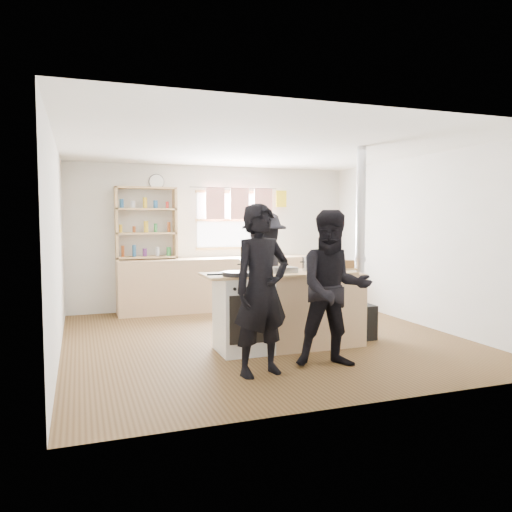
{
  "coord_description": "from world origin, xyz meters",
  "views": [
    {
      "loc": [
        -2.26,
        -6.09,
        1.58
      ],
      "look_at": [
        -0.13,
        -0.1,
        1.1
      ],
      "focal_mm": 35.0,
      "sensor_mm": 36.0,
      "label": 1
    }
  ],
  "objects_px": {
    "stockpot_stove": "(248,266)",
    "stockpot_counter": "(312,264)",
    "skillet_greens": "(237,273)",
    "flue_heater": "(360,289)",
    "thermos": "(260,249)",
    "person_near_right": "(334,289)",
    "bread_board": "(345,266)",
    "roast_tray": "(282,269)",
    "person_near_left": "(261,290)",
    "person_far": "(264,272)",
    "cooking_island": "(289,310)"
  },
  "relations": [
    {
      "from": "stockpot_stove",
      "to": "flue_heater",
      "type": "bearing_deg",
      "value": -3.12
    },
    {
      "from": "cooking_island",
      "to": "stockpot_counter",
      "type": "bearing_deg",
      "value": 9.91
    },
    {
      "from": "skillet_greens",
      "to": "roast_tray",
      "type": "bearing_deg",
      "value": 15.79
    },
    {
      "from": "flue_heater",
      "to": "cooking_island",
      "type": "bearing_deg",
      "value": -174.16
    },
    {
      "from": "roast_tray",
      "to": "person_near_left",
      "type": "bearing_deg",
      "value": -123.96
    },
    {
      "from": "cooking_island",
      "to": "person_near_left",
      "type": "xyz_separation_m",
      "value": [
        -0.69,
        -0.89,
        0.4
      ]
    },
    {
      "from": "thermos",
      "to": "stockpot_counter",
      "type": "relative_size",
      "value": 1.12
    },
    {
      "from": "stockpot_counter",
      "to": "cooking_island",
      "type": "bearing_deg",
      "value": -170.09
    },
    {
      "from": "roast_tray",
      "to": "person_near_left",
      "type": "distance_m",
      "value": 1.05
    },
    {
      "from": "skillet_greens",
      "to": "bread_board",
      "type": "height_order",
      "value": "bread_board"
    },
    {
      "from": "cooking_island",
      "to": "stockpot_stove",
      "type": "height_order",
      "value": "stockpot_stove"
    },
    {
      "from": "stockpot_counter",
      "to": "bread_board",
      "type": "distance_m",
      "value": 0.45
    },
    {
      "from": "skillet_greens",
      "to": "flue_heater",
      "type": "bearing_deg",
      "value": 9.53
    },
    {
      "from": "skillet_greens",
      "to": "person_near_right",
      "type": "relative_size",
      "value": 0.21
    },
    {
      "from": "thermos",
      "to": "skillet_greens",
      "type": "height_order",
      "value": "thermos"
    },
    {
      "from": "stockpot_counter",
      "to": "bread_board",
      "type": "bearing_deg",
      "value": -3.91
    },
    {
      "from": "person_near_right",
      "to": "person_far",
      "type": "relative_size",
      "value": 1.0
    },
    {
      "from": "bread_board",
      "to": "person_near_left",
      "type": "relative_size",
      "value": 0.19
    },
    {
      "from": "thermos",
      "to": "person_near_left",
      "type": "distance_m",
      "value": 3.89
    },
    {
      "from": "skillet_greens",
      "to": "stockpot_stove",
      "type": "xyz_separation_m",
      "value": [
        0.26,
        0.38,
        0.05
      ]
    },
    {
      "from": "flue_heater",
      "to": "person_near_left",
      "type": "height_order",
      "value": "flue_heater"
    },
    {
      "from": "skillet_greens",
      "to": "stockpot_counter",
      "type": "relative_size",
      "value": 1.38
    },
    {
      "from": "roast_tray",
      "to": "flue_heater",
      "type": "bearing_deg",
      "value": 6.03
    },
    {
      "from": "stockpot_counter",
      "to": "person_far",
      "type": "bearing_deg",
      "value": 112.03
    },
    {
      "from": "flue_heater",
      "to": "person_near_left",
      "type": "xyz_separation_m",
      "value": [
        -1.73,
        -0.99,
        0.2
      ]
    },
    {
      "from": "bread_board",
      "to": "person_near_right",
      "type": "relative_size",
      "value": 0.2
    },
    {
      "from": "cooking_island",
      "to": "bread_board",
      "type": "bearing_deg",
      "value": 2.03
    },
    {
      "from": "skillet_greens",
      "to": "bread_board",
      "type": "relative_size",
      "value": 1.07
    },
    {
      "from": "bread_board",
      "to": "skillet_greens",
      "type": "bearing_deg",
      "value": -171.76
    },
    {
      "from": "roast_tray",
      "to": "person_near_right",
      "type": "bearing_deg",
      "value": -74.8
    },
    {
      "from": "stockpot_stove",
      "to": "stockpot_counter",
      "type": "height_order",
      "value": "stockpot_counter"
    },
    {
      "from": "thermos",
      "to": "flue_heater",
      "type": "distance_m",
      "value": 2.72
    },
    {
      "from": "stockpot_stove",
      "to": "flue_heater",
      "type": "relative_size",
      "value": 0.08
    },
    {
      "from": "stockpot_stove",
      "to": "bread_board",
      "type": "bearing_deg",
      "value": -7.38
    },
    {
      "from": "skillet_greens",
      "to": "flue_heater",
      "type": "height_order",
      "value": "flue_heater"
    },
    {
      "from": "stockpot_counter",
      "to": "bread_board",
      "type": "xyz_separation_m",
      "value": [
        0.45,
        -0.03,
        -0.04
      ]
    },
    {
      "from": "person_near_left",
      "to": "skillet_greens",
      "type": "bearing_deg",
      "value": 80.15
    },
    {
      "from": "skillet_greens",
      "to": "bread_board",
      "type": "bearing_deg",
      "value": 8.24
    },
    {
      "from": "stockpot_stove",
      "to": "roast_tray",
      "type": "bearing_deg",
      "value": -29.42
    },
    {
      "from": "stockpot_counter",
      "to": "flue_heater",
      "type": "relative_size",
      "value": 0.1
    },
    {
      "from": "stockpot_stove",
      "to": "person_far",
      "type": "height_order",
      "value": "person_far"
    },
    {
      "from": "stockpot_stove",
      "to": "thermos",
      "type": "bearing_deg",
      "value": 67.0
    },
    {
      "from": "thermos",
      "to": "person_near_right",
      "type": "bearing_deg",
      "value": -97.82
    },
    {
      "from": "skillet_greens",
      "to": "bread_board",
      "type": "xyz_separation_m",
      "value": [
        1.5,
        0.22,
        0.02
      ]
    },
    {
      "from": "thermos",
      "to": "person_far",
      "type": "height_order",
      "value": "person_far"
    },
    {
      "from": "thermos",
      "to": "person_near_right",
      "type": "relative_size",
      "value": 0.17
    },
    {
      "from": "cooking_island",
      "to": "roast_tray",
      "type": "distance_m",
      "value": 0.51
    },
    {
      "from": "bread_board",
      "to": "person_near_right",
      "type": "distance_m",
      "value": 1.12
    },
    {
      "from": "stockpot_stove",
      "to": "stockpot_counter",
      "type": "relative_size",
      "value": 0.79
    },
    {
      "from": "bread_board",
      "to": "flue_heater",
      "type": "relative_size",
      "value": 0.13
    }
  ]
}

